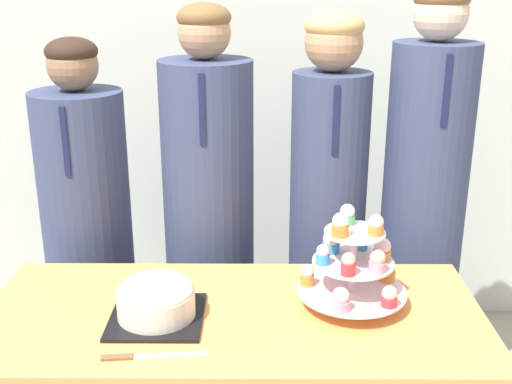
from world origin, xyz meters
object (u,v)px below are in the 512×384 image
at_px(round_cake, 156,298).
at_px(student_0, 90,251).
at_px(student_2, 326,233).
at_px(cake_knife, 137,357).
at_px(cupcake_stand, 354,263).
at_px(student_3, 421,228).
at_px(student_1, 210,238).

xyz_separation_m(round_cake, student_0, (-0.33, 0.60, -0.14)).
bearing_deg(student_2, student_0, 180.00).
height_order(round_cake, student_0, student_0).
height_order(cake_knife, student_2, student_2).
xyz_separation_m(cake_knife, student_2, (0.52, 0.78, -0.01)).
bearing_deg(cupcake_stand, student_2, 91.83).
distance_m(student_0, student_2, 0.84).
bearing_deg(cake_knife, student_0, 106.47).
bearing_deg(student_3, cupcake_stand, -121.06).
bearing_deg(cake_knife, student_1, 76.23).
bearing_deg(student_3, student_0, -180.00).
bearing_deg(cake_knife, round_cake, 77.91).
bearing_deg(round_cake, student_1, 81.20).
bearing_deg(student_1, student_0, -180.00).
bearing_deg(student_0, round_cake, -60.77).
bearing_deg(student_1, student_3, -0.00).
distance_m(student_0, student_3, 1.17).
height_order(round_cake, student_2, student_2).
xyz_separation_m(round_cake, cake_knife, (-0.02, -0.18, -0.06)).
distance_m(round_cake, cake_knife, 0.19).
relative_size(cake_knife, student_3, 0.16).
bearing_deg(student_1, cupcake_stand, -50.59).
height_order(round_cake, student_1, student_1).
bearing_deg(cupcake_stand, cake_knife, -154.46).
distance_m(round_cake, student_0, 0.70).
height_order(round_cake, student_3, student_3).
bearing_deg(student_1, round_cake, -98.80).
xyz_separation_m(cupcake_stand, student_3, (0.31, 0.52, -0.11)).
xyz_separation_m(student_1, student_3, (0.74, -0.00, 0.04)).
bearing_deg(student_0, student_2, -0.00).
distance_m(cake_knife, student_3, 1.16).
relative_size(cupcake_stand, student_1, 0.20).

